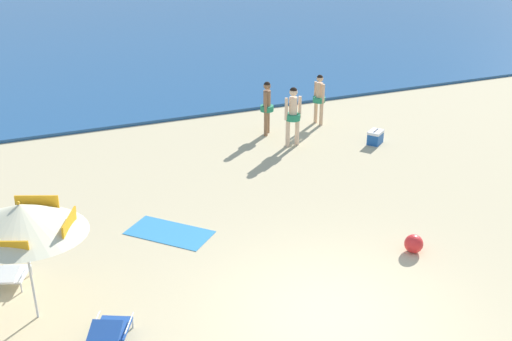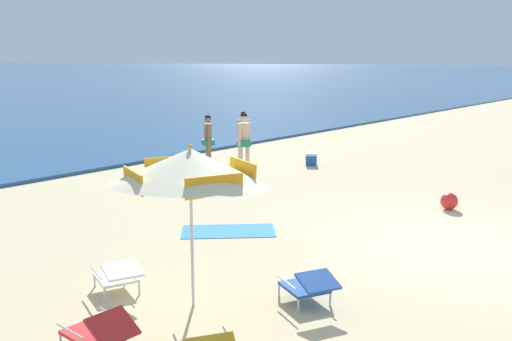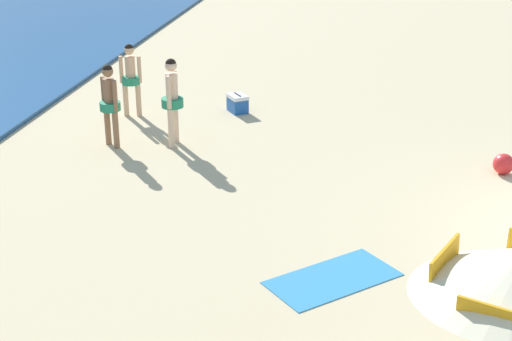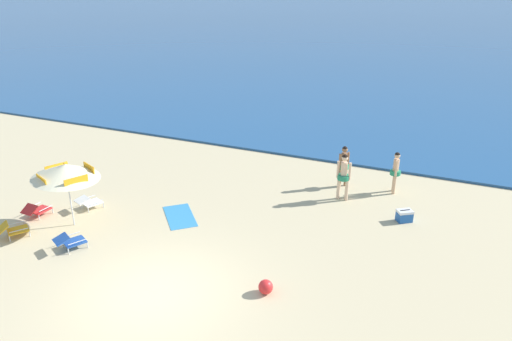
% 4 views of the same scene
% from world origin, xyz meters
% --- Properties ---
extents(ground_plane, '(800.00, 800.00, 0.00)m').
position_xyz_m(ground_plane, '(0.00, 0.00, 0.00)').
color(ground_plane, '#CCB78C').
extents(beach_umbrella_striped_main, '(2.70, 2.68, 2.24)m').
position_xyz_m(beach_umbrella_striped_main, '(-4.60, 1.97, 1.91)').
color(beach_umbrella_striped_main, silver).
rests_on(beach_umbrella_striped_main, ground).
extents(lounge_chair_under_umbrella, '(0.81, 0.98, 0.49)m').
position_xyz_m(lounge_chair_under_umbrella, '(-4.98, 3.09, 0.28)').
color(lounge_chair_under_umbrella, white).
rests_on(lounge_chair_under_umbrella, ground).
extents(lounge_chair_beside_umbrella, '(0.86, 1.00, 0.50)m').
position_xyz_m(lounge_chair_beside_umbrella, '(-3.58, 0.79, 0.28)').
color(lounge_chair_beside_umbrella, '#1E4799').
rests_on(lounge_chair_beside_umbrella, ground).
extents(person_standing_near_shore, '(0.40, 0.48, 1.62)m').
position_xyz_m(person_standing_near_shore, '(4.60, 8.93, 0.94)').
color(person_standing_near_shore, '#D8A87F').
rests_on(person_standing_near_shore, ground).
extents(person_standing_beside, '(0.41, 0.42, 1.66)m').
position_xyz_m(person_standing_beside, '(2.69, 8.70, 0.96)').
color(person_standing_beside, '#8C6042').
rests_on(person_standing_beside, ground).
extents(person_wading_in, '(0.53, 0.43, 1.76)m').
position_xyz_m(person_wading_in, '(2.98, 7.51, 1.02)').
color(person_wading_in, beige).
rests_on(person_wading_in, ground).
extents(cooler_box, '(0.61, 0.57, 0.43)m').
position_xyz_m(cooler_box, '(5.30, 6.70, 0.20)').
color(cooler_box, '#1E56A8').
rests_on(cooler_box, ground).
extents(beach_ball, '(0.38, 0.38, 0.38)m').
position_xyz_m(beach_ball, '(2.60, 1.20, 0.19)').
color(beach_ball, red).
rests_on(beach_ball, ground).
extents(beach_towel, '(1.89, 1.93, 0.01)m').
position_xyz_m(beach_towel, '(-1.75, 3.90, 0.01)').
color(beach_towel, '#3384BC').
rests_on(beach_towel, ground).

